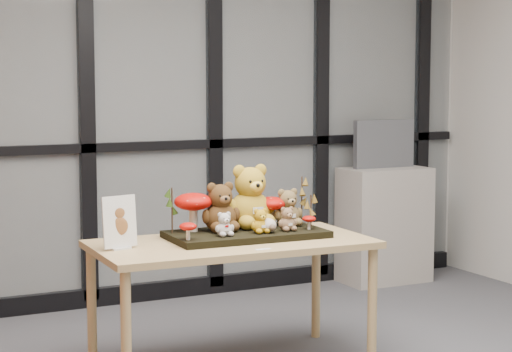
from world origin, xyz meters
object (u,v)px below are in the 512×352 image
bear_small_yellow (260,219)px  mushroom_back_left (193,210)px  bear_white_bow (224,223)px  plush_cream_hedgehog (268,225)px  bear_brown_medium (220,204)px  bear_tan_back (288,205)px  display_table (232,254)px  diorama_tray (246,234)px  mushroom_front_left (188,230)px  mushroom_front_right (309,222)px  sign_holder (120,225)px  cabinet (384,225)px  mushroom_back_right (272,210)px  monitor (384,144)px  bear_pooh_yellow (250,193)px  bear_beige_small (287,217)px

bear_small_yellow → mushroom_back_left: size_ratio=0.63×
bear_white_bow → plush_cream_hedgehog: size_ratio=1.63×
bear_brown_medium → bear_small_yellow: bearing=-42.7°
bear_brown_medium → bear_tan_back: (0.40, -0.00, -0.03)m
display_table → bear_small_yellow: bear_small_yellow is taller
diorama_tray → mushroom_back_left: 0.31m
bear_tan_back → mushroom_front_left: bearing=-163.6°
bear_small_yellow → mushroom_front_right: bearing=-1.1°
mushroom_front_right → sign_holder: bearing=175.3°
mushroom_front_left → sign_holder: bearing=163.7°
bear_brown_medium → diorama_tray: bearing=-27.3°
bear_brown_medium → bear_white_bow: size_ratio=2.08×
bear_tan_back → cabinet: bear_tan_back is taller
display_table → mushroom_back_right: 0.38m
bear_small_yellow → monitor: bearing=40.7°
bear_tan_back → cabinet: size_ratio=0.26×
mushroom_front_left → mushroom_front_right: bearing=0.8°
bear_pooh_yellow → cabinet: size_ratio=0.44×
bear_pooh_yellow → sign_holder: bear_pooh_yellow is taller
mushroom_front_left → mushroom_back_right: bearing=19.3°
bear_beige_small → monitor: bearing=43.5°
bear_pooh_yellow → mushroom_front_right: 0.36m
diorama_tray → bear_tan_back: size_ratio=3.68×
bear_pooh_yellow → bear_tan_back: bear_pooh_yellow is taller
bear_tan_back → plush_cream_hedgehog: bear_tan_back is taller
bear_small_yellow → mushroom_front_right: bear_small_yellow is taller
mushroom_back_right → cabinet: bearing=37.5°
monitor → bear_pooh_yellow: bearing=-144.6°
display_table → bear_brown_medium: (-0.01, 0.12, 0.24)m
mushroom_front_left → display_table: bearing=12.8°
bear_tan_back → diorama_tray: bearing=-165.8°
bear_white_bow → sign_holder: size_ratio=0.51×
bear_pooh_yellow → sign_holder: 0.79m
diorama_tray → plush_cream_hedgehog: bearing=-47.9°
display_table → bear_tan_back: bearing=17.8°
bear_beige_small → mushroom_back_right: (-0.00, 0.18, 0.02)m
diorama_tray → bear_pooh_yellow: 0.24m
bear_pooh_yellow → mushroom_front_right: bearing=-39.2°
bear_beige_small → mushroom_back_right: size_ratio=0.80×
bear_beige_small → monitor: 2.10m
bear_white_bow → plush_cream_hedgehog: bearing=-0.1°
mushroom_back_left → mushroom_back_right: size_ratio=1.28×
bear_tan_back → bear_small_yellow: 0.29m
mushroom_back_right → cabinet: 2.00m
mushroom_back_left → sign_holder: size_ratio=0.85×
mushroom_back_left → mushroom_front_left: 0.26m
plush_cream_hedgehog → monitor: size_ratio=0.17×
bear_brown_medium → mushroom_back_right: (0.32, 0.02, -0.05)m
display_table → monitor: monitor is taller
bear_tan_back → mushroom_front_right: size_ratio=2.76×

